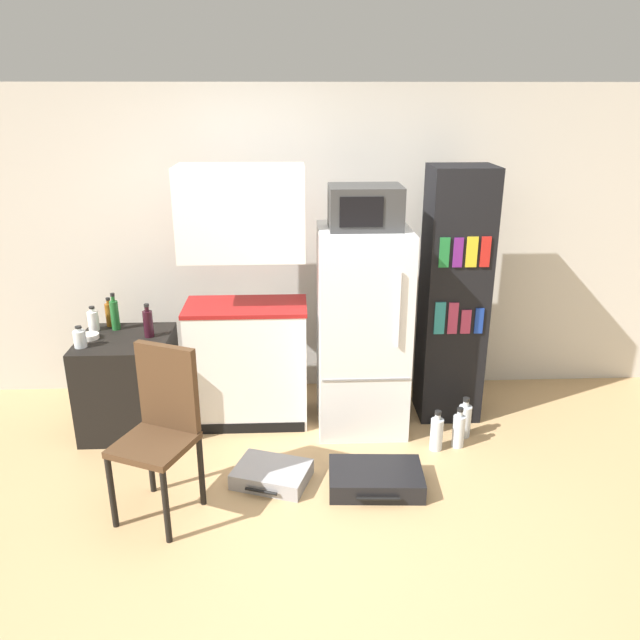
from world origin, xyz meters
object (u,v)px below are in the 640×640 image
Objects in this scene: bottle_clear_short at (80,338)px; bottle_amber_beer at (110,314)px; kitchen_hutch at (246,311)px; suitcase_large_flat at (376,479)px; bowl at (90,336)px; refrigerator at (362,330)px; suitcase_small_flat at (272,474)px; bottle_green_tall at (115,314)px; water_bottle_front at (437,433)px; side_table at (129,383)px; bookshelf at (454,297)px; water_bottle_back at (464,420)px; bottle_milk_white at (93,320)px; bottle_wine_dark at (148,323)px; chair at (162,419)px; microwave at (365,207)px; water_bottle_middle at (459,430)px.

bottle_amber_beer is at bearing 77.16° from bottle_clear_short.
suitcase_large_flat is at bearing -47.68° from kitchen_hutch.
bottle_clear_short reaches higher than bowl.
refrigerator reaches higher than suitcase_large_flat.
bottle_clear_short is 0.28× the size of suitcase_small_flat.
bottle_green_tall is 2.47m from water_bottle_front.
kitchen_hutch reaches higher than bowl.
bookshelf reaches higher than side_table.
water_bottle_front is (1.14, 0.34, 0.07)m from suitcase_small_flat.
water_bottle_back is at bearing -82.37° from bookshelf.
side_table is 1.18× the size of suitcase_large_flat.
suitcase_large_flat is (1.97, -1.02, -0.73)m from bottle_milk_white.
bookshelf is 2.22m from bottle_wine_dark.
bottle_amber_beer reaches higher than bottle_milk_white.
bottle_green_tall reaches higher than side_table.
bottle_amber_beer is at bearing 176.90° from bookshelf.
bottle_wine_dark is at bearing 167.81° from water_bottle_front.
bookshelf is 2.66m from bottle_clear_short.
kitchen_hutch is (0.87, 0.09, 0.52)m from side_table.
kitchen_hutch is 3.13× the size of suitcase_large_flat.
bowl is at bearing -176.94° from bottle_wine_dark.
bottle_amber_beer is 1.39m from chair.
chair is at bearing -54.95° from bowl.
suitcase_small_flat is at bearing -159.94° from water_bottle_back.
suitcase_large_flat is (0.85, -0.93, -0.81)m from kitchen_hutch.
suitcase_small_flat is at bearing -35.09° from bottle_milk_white.
microwave is 3.23× the size of bottle_clear_short.
water_bottle_middle is at bearing -14.30° from bottle_amber_beer.
water_bottle_back is at bearing 39.23° from suitcase_small_flat.
water_bottle_middle is (2.61, -0.23, -0.65)m from bottle_clear_short.
bottle_green_tall is at bearing 167.13° from water_bottle_middle.
water_bottle_back is (1.38, 0.50, 0.08)m from suitcase_small_flat.
refrigerator is at bearing 72.15° from microwave.
bottle_green_tall is at bearing 139.10° from chair.
suitcase_large_flat is at bearing -29.45° from bottle_green_tall.
bottle_clear_short is at bearing -175.61° from refrigerator.
bottle_clear_short is (-1.12, -0.24, -0.10)m from kitchen_hutch.
chair reaches higher than water_bottle_front.
water_bottle_front is at bearing -9.66° from bowl.
water_bottle_middle is at bearing -9.20° from side_table.
bottle_green_tall is (-2.49, 0.06, -0.11)m from bookshelf.
bookshelf is 10.40× the size of bottle_milk_white.
bowl is at bearing -83.70° from bottle_milk_white.
water_bottle_middle is at bearing 38.77° from suitcase_large_flat.
suitcase_large_flat is (1.27, 0.12, -0.53)m from chair.
bottle_wine_dark is 0.80× the size of water_bottle_back.
bottle_wine_dark is at bearing 173.23° from water_bottle_back.
suitcase_large_flat is 2.01× the size of water_bottle_middle.
bottle_amber_beer reaches higher than suitcase_small_flat.
water_bottle_front is at bearing -14.50° from bottle_green_tall.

